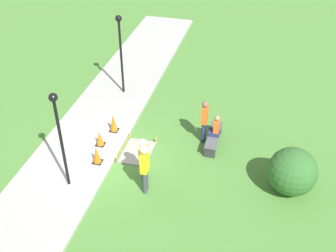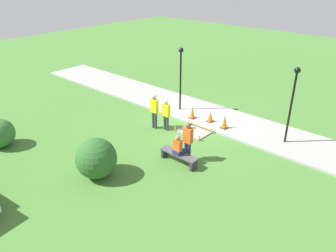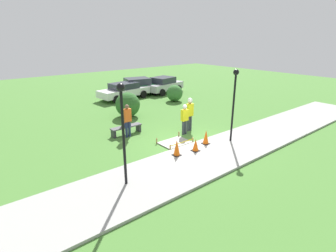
# 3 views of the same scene
# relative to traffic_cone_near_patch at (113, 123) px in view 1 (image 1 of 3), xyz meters

# --- Properties ---
(ground_plane) EXTENTS (60.00, 60.00, 0.00)m
(ground_plane) POSITION_rel_traffic_cone_near_patch_xyz_m (1.63, 0.65, -0.48)
(ground_plane) COLOR #477A33
(sidewalk) EXTENTS (28.00, 3.08, 0.10)m
(sidewalk) POSITION_rel_traffic_cone_near_patch_xyz_m (1.63, -0.89, -0.43)
(sidewalk) COLOR #9E9E99
(sidewalk) RESTS_ON ground_plane
(wet_concrete_patch) EXTENTS (1.55, 1.14, 0.29)m
(wet_concrete_patch) POSITION_rel_traffic_cone_near_patch_xyz_m (1.00, 1.31, -0.44)
(wet_concrete_patch) COLOR gray
(wet_concrete_patch) RESTS_ON ground_plane
(traffic_cone_near_patch) EXTENTS (0.34, 0.34, 0.76)m
(traffic_cone_near_patch) POSITION_rel_traffic_cone_near_patch_xyz_m (0.00, 0.00, 0.00)
(traffic_cone_near_patch) COLOR black
(traffic_cone_near_patch) RESTS_ON sidewalk
(traffic_cone_far_patch) EXTENTS (0.34, 0.34, 0.59)m
(traffic_cone_far_patch) POSITION_rel_traffic_cone_near_patch_xyz_m (1.00, -0.18, -0.08)
(traffic_cone_far_patch) COLOR black
(traffic_cone_far_patch) RESTS_ON sidewalk
(traffic_cone_sidewalk_edge) EXTENTS (0.34, 0.34, 0.71)m
(traffic_cone_sidewalk_edge) POSITION_rel_traffic_cone_near_patch_xyz_m (2.00, 0.11, -0.03)
(traffic_cone_sidewalk_edge) COLOR black
(traffic_cone_sidewalk_edge) RESTS_ON sidewalk
(park_bench) EXTENTS (1.79, 0.44, 0.47)m
(park_bench) POSITION_rel_traffic_cone_near_patch_xyz_m (-0.25, 4.01, -0.14)
(park_bench) COLOR #2D2D33
(park_bench) RESTS_ON ground_plane
(person_seated_on_bench) EXTENTS (0.36, 0.44, 0.89)m
(person_seated_on_bench) POSITION_rel_traffic_cone_near_patch_xyz_m (-0.24, 4.06, 0.34)
(person_seated_on_bench) COLOR navy
(person_seated_on_bench) RESTS_ON park_bench
(worker_supervisor) EXTENTS (0.40, 0.28, 1.94)m
(worker_supervisor) POSITION_rel_traffic_cone_near_patch_xyz_m (2.87, 2.22, 0.71)
(worker_supervisor) COLOR #383D47
(worker_supervisor) RESTS_ON ground_plane
(worker_assistant) EXTENTS (0.40, 0.25, 1.70)m
(worker_assistant) POSITION_rel_traffic_cone_near_patch_xyz_m (2.27, 1.98, 0.53)
(worker_assistant) COLOR #383D47
(worker_assistant) RESTS_ON ground_plane
(bystander_in_orange_shirt) EXTENTS (0.40, 0.24, 1.81)m
(bystander_in_orange_shirt) POSITION_rel_traffic_cone_near_patch_xyz_m (-0.39, 3.59, 0.56)
(bystander_in_orange_shirt) COLOR navy
(bystander_in_orange_shirt) RESTS_ON ground_plane
(lamppost_near) EXTENTS (0.28, 0.28, 3.62)m
(lamppost_near) POSITION_rel_traffic_cone_near_patch_xyz_m (3.30, -0.41, 2.02)
(lamppost_near) COLOR black
(lamppost_near) RESTS_ON sidewalk
(lamppost_far) EXTENTS (0.28, 0.28, 3.66)m
(lamppost_far) POSITION_rel_traffic_cone_near_patch_xyz_m (-2.99, -0.65, 2.04)
(lamppost_far) COLOR black
(lamppost_far) RESTS_ON sidewalk
(shrub_rounded_near) EXTENTS (1.65, 1.65, 1.65)m
(shrub_rounded_near) POSITION_rel_traffic_cone_near_patch_xyz_m (1.60, 6.92, 0.35)
(shrub_rounded_near) COLOR #2D6028
(shrub_rounded_near) RESTS_ON ground_plane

